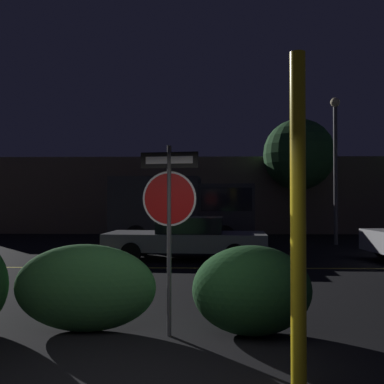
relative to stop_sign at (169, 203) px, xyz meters
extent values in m
cube|color=gold|center=(-0.28, 5.74, -1.80)|extent=(36.47, 0.12, 0.01)
cylinder|color=#4C4C51|center=(0.00, 0.00, -0.51)|extent=(0.06, 0.06, 2.59)
cylinder|color=white|center=(0.00, 0.00, 0.06)|extent=(0.74, 0.14, 0.75)
cylinder|color=#B71414|center=(0.00, 0.00, 0.06)|extent=(0.69, 0.13, 0.70)
cube|color=black|center=(0.00, 0.00, 0.59)|extent=(0.80, 0.16, 0.22)
cube|color=white|center=(0.00, 0.00, 0.59)|extent=(0.66, 0.14, 0.10)
cylinder|color=yellow|center=(1.39, -1.61, -0.15)|extent=(0.15, 0.15, 3.32)
ellipsoid|color=#2D6633|center=(-1.20, 0.17, -1.19)|extent=(2.01, 0.76, 1.23)
ellipsoid|color=#1E4C23|center=(1.13, 0.07, -1.19)|extent=(1.64, 1.15, 1.22)
cube|color=#9E9EA3|center=(-0.03, 7.39, -1.24)|extent=(5.01, 2.22, 0.53)
cube|color=black|center=(0.11, 7.38, -0.73)|extent=(2.07, 1.74, 0.48)
cylinder|color=black|center=(-1.61, 6.62, -1.50)|extent=(0.61, 0.25, 0.60)
cylinder|color=black|center=(-1.47, 8.39, -1.50)|extent=(0.61, 0.25, 0.60)
cylinder|color=black|center=(1.41, 6.39, -1.50)|extent=(0.61, 0.25, 0.60)
cylinder|color=black|center=(1.54, 8.16, -1.50)|extent=(0.61, 0.25, 0.60)
sphere|color=#F4EFCC|center=(-2.54, 7.01, -1.21)|extent=(0.14, 0.14, 0.14)
sphere|color=#F4EFCC|center=(-2.45, 8.15, -1.21)|extent=(0.14, 0.14, 0.14)
cylinder|color=black|center=(6.22, 7.83, -1.50)|extent=(0.61, 0.25, 0.60)
cube|color=#2D2D33|center=(1.49, 12.05, -0.36)|extent=(2.33, 2.41, 2.08)
cube|color=black|center=(1.49, 12.05, 0.05)|extent=(2.11, 2.44, 0.92)
cube|color=#2D2D33|center=(-1.43, 12.20, -0.21)|extent=(3.74, 2.62, 2.38)
cylinder|color=black|center=(1.49, 13.22, -1.38)|extent=(0.85, 0.32, 0.84)
cylinder|color=black|center=(1.37, 10.88, -1.38)|extent=(0.85, 0.32, 0.84)
cylinder|color=black|center=(-2.01, 13.40, -1.38)|extent=(0.85, 0.32, 0.84)
cylinder|color=black|center=(-2.13, 11.06, -1.38)|extent=(0.85, 0.32, 0.84)
cylinder|color=#4C4C51|center=(5.96, 11.80, 1.03)|extent=(0.16, 0.16, 5.66)
sphere|color=#F9E5B2|center=(5.96, 11.80, 4.05)|extent=(0.39, 0.39, 0.39)
cylinder|color=#422D1E|center=(5.44, 16.09, -0.38)|extent=(0.32, 0.32, 2.84)
sphere|color=#235128|center=(5.44, 16.09, 2.35)|extent=(3.63, 3.63, 3.63)
cube|color=#6B5B4C|center=(-0.63, 18.81, 0.27)|extent=(24.39, 3.73, 4.14)
camera|label=1|loc=(0.43, -5.84, 0.06)|focal=40.00mm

